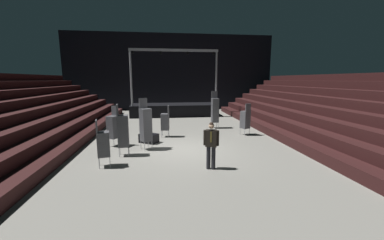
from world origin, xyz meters
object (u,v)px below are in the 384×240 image
chair_stack_front_left (123,130)px  equipment_road_case (149,138)px  stage_riser (174,109)px  chair_stack_rear_right (215,110)px  chair_stack_mid_right (146,124)px  chair_stack_mid_centre (165,121)px  man_with_tie (211,143)px  chair_stack_front_right (245,119)px  chair_stack_rear_left (103,143)px  chair_stack_mid_left (113,126)px

chair_stack_front_left → equipment_road_case: (0.96, 2.00, -0.88)m
stage_riser → chair_stack_rear_right: bearing=-68.4°
chair_stack_mid_right → chair_stack_mid_centre: bearing=-142.9°
man_with_tie → chair_stack_front_left: chair_stack_front_left is taller
stage_riser → chair_stack_front_right: size_ratio=4.09×
chair_stack_mid_centre → equipment_road_case: 1.58m
stage_riser → equipment_road_case: size_ratio=8.55×
man_with_tie → chair_stack_rear_right: chair_stack_rear_right is taller
man_with_tie → chair_stack_mid_right: bearing=-31.3°
chair_stack_mid_right → chair_stack_rear_right: size_ratio=0.97×
man_with_tie → chair_stack_front_right: 5.88m
stage_riser → man_with_tie: stage_riser is taller
man_with_tie → chair_stack_front_right: size_ratio=0.93×
man_with_tie → equipment_road_case: size_ratio=1.94×
stage_riser → chair_stack_mid_centre: bearing=-96.7°
stage_riser → chair_stack_rear_right: size_ratio=3.11×
chair_stack_front_right → equipment_road_case: size_ratio=2.09×
man_with_tie → chair_stack_rear_left: bearing=6.1°
stage_riser → man_with_tie: 13.23m
man_with_tie → chair_stack_mid_right: chair_stack_mid_right is taller
chair_stack_mid_left → equipment_road_case: (1.68, 0.44, -0.75)m
chair_stack_mid_centre → equipment_road_case: chair_stack_mid_centre is taller
chair_stack_mid_centre → chair_stack_rear_left: bearing=159.5°
chair_stack_front_right → chair_stack_mid_centre: size_ratio=1.05×
chair_stack_mid_centre → man_with_tie: bearing=-155.1°
chair_stack_mid_right → chair_stack_rear_left: bearing=23.9°
chair_stack_front_right → equipment_road_case: bearing=164.3°
man_with_tie → chair_stack_rear_right: size_ratio=0.70×
stage_riser → chair_stack_mid_right: size_ratio=3.22×
chair_stack_mid_right → chair_stack_mid_left: bearing=-55.5°
chair_stack_front_left → chair_stack_rear_right: 7.31m
chair_stack_front_left → chair_stack_mid_right: bearing=127.7°
chair_stack_mid_left → chair_stack_mid_centre: 3.00m
chair_stack_mid_left → chair_stack_rear_right: chair_stack_rear_right is taller
man_with_tie → equipment_road_case: 4.73m
equipment_road_case → chair_stack_rear_left: bearing=-114.8°
chair_stack_front_right → chair_stack_mid_right: (-5.60, -2.18, 0.25)m
chair_stack_front_left → chair_stack_rear_left: chair_stack_front_left is taller
chair_stack_front_right → chair_stack_mid_left: bearing=165.4°
equipment_road_case → chair_stack_mid_right: bearing=-92.8°
chair_stack_front_right → stage_riser: bearing=88.5°
chair_stack_front_left → chair_stack_rear_left: size_ratio=1.24×
chair_stack_front_right → chair_stack_mid_left: (-7.23, -1.44, 0.04)m
chair_stack_front_right → chair_stack_rear_right: bearing=95.7°
chair_stack_mid_left → equipment_road_case: size_ratio=2.18×
man_with_tie → chair_stack_mid_centre: (-1.56, 5.12, -0.09)m
chair_stack_mid_centre → chair_stack_rear_right: chair_stack_rear_right is taller
chair_stack_rear_right → equipment_road_case: (-4.22, -3.17, -1.01)m
chair_stack_front_left → chair_stack_rear_right: (5.17, 5.17, 0.13)m
chair_stack_rear_left → stage_riser: bearing=152.0°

